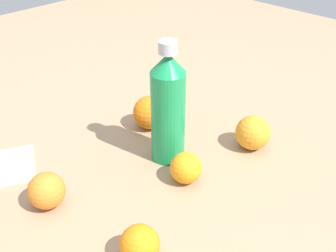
{
  "coord_description": "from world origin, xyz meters",
  "views": [
    {
      "loc": [
        -0.51,
        -0.55,
        0.55
      ],
      "look_at": [
        0.01,
        -0.04,
        0.08
      ],
      "focal_mm": 43.58,
      "sensor_mm": 36.0,
      "label": 1
    }
  ],
  "objects_px": {
    "orange_1": "(186,168)",
    "water_bottle": "(168,107)",
    "orange_2": "(150,112)",
    "orange_4": "(140,244)",
    "orange_0": "(253,133)",
    "folded_napkin": "(3,166)",
    "orange_3": "(46,191)"
  },
  "relations": [
    {
      "from": "orange_1",
      "to": "orange_4",
      "type": "distance_m",
      "value": 0.21
    },
    {
      "from": "orange_3",
      "to": "orange_4",
      "type": "distance_m",
      "value": 0.22
    },
    {
      "from": "orange_1",
      "to": "water_bottle",
      "type": "bearing_deg",
      "value": 67.88
    },
    {
      "from": "orange_0",
      "to": "orange_1",
      "type": "bearing_deg",
      "value": 171.75
    },
    {
      "from": "water_bottle",
      "to": "folded_napkin",
      "type": "xyz_separation_m",
      "value": [
        -0.28,
        0.23,
        -0.12
      ]
    },
    {
      "from": "water_bottle",
      "to": "orange_1",
      "type": "bearing_deg",
      "value": -51.32
    },
    {
      "from": "water_bottle",
      "to": "orange_2",
      "type": "bearing_deg",
      "value": 125.18
    },
    {
      "from": "water_bottle",
      "to": "orange_4",
      "type": "distance_m",
      "value": 0.3
    },
    {
      "from": "orange_3",
      "to": "orange_4",
      "type": "relative_size",
      "value": 1.07
    },
    {
      "from": "orange_0",
      "to": "orange_1",
      "type": "relative_size",
      "value": 1.21
    },
    {
      "from": "folded_napkin",
      "to": "water_bottle",
      "type": "bearing_deg",
      "value": -39.0
    },
    {
      "from": "orange_1",
      "to": "orange_2",
      "type": "relative_size",
      "value": 0.8
    },
    {
      "from": "orange_3",
      "to": "orange_4",
      "type": "height_order",
      "value": "orange_3"
    },
    {
      "from": "orange_1",
      "to": "orange_3",
      "type": "distance_m",
      "value": 0.27
    },
    {
      "from": "orange_1",
      "to": "orange_4",
      "type": "height_order",
      "value": "same"
    },
    {
      "from": "orange_0",
      "to": "orange_3",
      "type": "xyz_separation_m",
      "value": [
        -0.43,
        0.17,
        -0.0
      ]
    },
    {
      "from": "orange_2",
      "to": "orange_3",
      "type": "bearing_deg",
      "value": -169.09
    },
    {
      "from": "water_bottle",
      "to": "orange_0",
      "type": "relative_size",
      "value": 3.41
    },
    {
      "from": "orange_2",
      "to": "orange_4",
      "type": "bearing_deg",
      "value": -135.82
    },
    {
      "from": "orange_2",
      "to": "water_bottle",
      "type": "bearing_deg",
      "value": -115.63
    },
    {
      "from": "orange_4",
      "to": "water_bottle",
      "type": "bearing_deg",
      "value": 35.13
    },
    {
      "from": "orange_4",
      "to": "folded_napkin",
      "type": "relative_size",
      "value": 0.51
    },
    {
      "from": "orange_2",
      "to": "folded_napkin",
      "type": "relative_size",
      "value": 0.64
    },
    {
      "from": "orange_0",
      "to": "orange_4",
      "type": "height_order",
      "value": "orange_0"
    },
    {
      "from": "orange_0",
      "to": "orange_1",
      "type": "distance_m",
      "value": 0.2
    },
    {
      "from": "orange_1",
      "to": "orange_4",
      "type": "bearing_deg",
      "value": -158.16
    },
    {
      "from": "water_bottle",
      "to": "orange_0",
      "type": "distance_m",
      "value": 0.21
    },
    {
      "from": "orange_3",
      "to": "orange_2",
      "type": "bearing_deg",
      "value": 10.91
    },
    {
      "from": "orange_4",
      "to": "orange_1",
      "type": "bearing_deg",
      "value": 21.84
    },
    {
      "from": "water_bottle",
      "to": "orange_4",
      "type": "height_order",
      "value": "water_bottle"
    },
    {
      "from": "orange_0",
      "to": "orange_3",
      "type": "relative_size",
      "value": 1.12
    },
    {
      "from": "orange_1",
      "to": "orange_3",
      "type": "relative_size",
      "value": 0.92
    }
  ]
}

